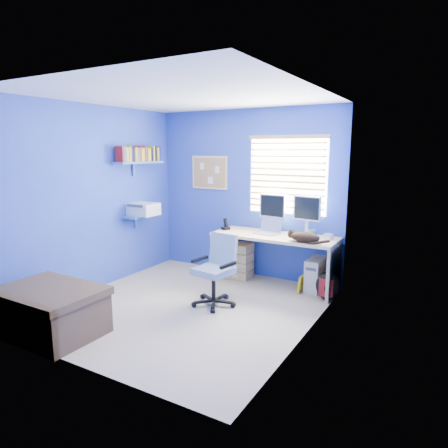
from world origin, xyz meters
The scene contains 23 objects.
floor centered at (0.00, 0.00, 0.00)m, with size 3.00×3.20×0.00m, color tan.
ceiling centered at (0.00, 0.00, 2.50)m, with size 3.00×3.20×0.00m, color white.
wall_back centered at (0.00, 1.60, 1.25)m, with size 3.00×0.01×2.50m, color #3A4EC0.
wall_front centered at (0.00, -1.60, 1.25)m, with size 3.00×0.01×2.50m, color #3A4EC0.
wall_left centered at (-1.50, 0.00, 1.25)m, with size 0.01×3.20×2.50m, color #3A4EC0.
wall_right centered at (1.50, 0.00, 1.25)m, with size 0.01×3.20×2.50m, color #3A4EC0.
desk centered at (0.62, 1.26, 0.37)m, with size 1.73×0.65×0.74m, color #DABE7C.
laptop centered at (0.48, 1.28, 0.85)m, with size 0.33×0.26×0.22m, color silver.
monitor_left centered at (0.48, 1.48, 1.01)m, with size 0.40×0.12×0.54m, color silver.
monitor_right centered at (0.98, 1.52, 1.01)m, with size 0.40×0.12×0.54m, color silver.
phone centered at (-0.16, 1.24, 0.82)m, with size 0.09×0.11×0.17m, color black.
mug centered at (1.10, 1.39, 0.79)m, with size 0.10×0.09×0.10m, color #347F69.
cd_spindle centered at (1.34, 1.36, 0.78)m, with size 0.13×0.13×0.07m, color silver.
cat centered at (1.13, 1.03, 0.81)m, with size 0.38×0.20×0.14m, color black.
tower_pc centered at (1.18, 1.38, 0.23)m, with size 0.19×0.44×0.45m, color beige.
drawer_boxes centered at (0.03, 1.32, 0.27)m, with size 0.35×0.28×0.54m, color tan.
yellow_book centered at (1.04, 1.18, 0.12)m, with size 0.03×0.17×0.24m, color yellow.
backpack centered at (1.43, 1.11, 0.19)m, with size 0.32×0.24×0.38m, color black.
bed_corner centered at (-0.82, -1.30, 0.25)m, with size 1.03×0.73×0.50m, color brown.
office_chair centered at (0.25, 0.27, 0.33)m, with size 0.57×0.57×0.88m.
window_blinds centered at (0.65, 1.57, 1.55)m, with size 1.15×0.05×1.10m.
corkboard centered at (-0.65, 1.58, 1.55)m, with size 0.64×0.02×0.52m.
wall_shelves centered at (-1.35, 0.75, 1.43)m, with size 0.42×0.90×1.05m.
Camera 1 is at (2.71, -3.79, 1.91)m, focal length 32.00 mm.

